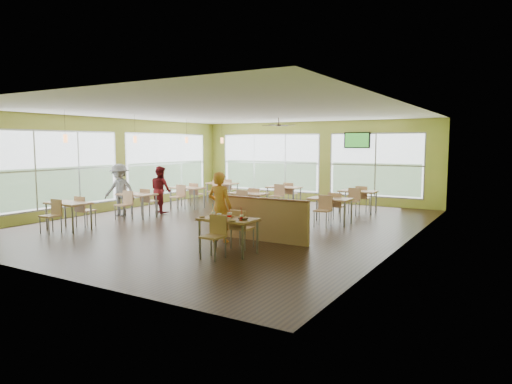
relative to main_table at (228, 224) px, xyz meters
The scene contains 20 objects.
room 3.73m from the main_table, 123.69° to the left, with size 12.00×12.04×3.20m.
window_bays 7.70m from the main_table, 127.41° to the left, with size 9.24×10.24×2.38m.
main_table is the anchor object (origin of this frame).
half_wall_divider 1.45m from the main_table, 90.00° to the left, with size 2.40×0.14×1.04m.
dining_tables 5.61m from the main_table, 122.91° to the left, with size 6.92×8.72×0.87m.
pendant_lights 6.62m from the main_table, 144.75° to the left, with size 0.11×7.31×0.86m.
ceiling_fan 6.73m from the main_table, 108.43° to the left, with size 1.25×1.25×0.29m.
tv_backwall 9.08m from the main_table, 91.29° to the left, with size 1.00×0.07×0.60m.
man_plaid 1.19m from the main_table, 134.04° to the left, with size 0.61×0.40×1.66m, color orange.
patron_maroon 6.29m from the main_table, 145.37° to the left, with size 0.77×0.60×1.58m, color maroon.
patron_grey 6.36m from the main_table, 157.54° to the left, with size 1.08×0.62×1.67m, color slate.
cup_blue 0.38m from the main_table, 164.27° to the right, with size 0.09×0.09×0.32m.
cup_yellow 0.30m from the main_table, 106.47° to the right, with size 0.10×0.10×0.34m.
cup_red_near 0.23m from the main_table, 43.82° to the right, with size 0.10×0.10×0.36m.
cup_red_far 0.45m from the main_table, 14.41° to the right, with size 0.08×0.08×0.31m.
food_basket 0.42m from the main_table, ahead, with size 0.22×0.22×0.05m.
ketchup_cup 0.44m from the main_table, 18.09° to the right, with size 0.06×0.06×0.03m, color #9A190C.
wrapper_left 0.58m from the main_table, 157.53° to the right, with size 0.14×0.13×0.04m, color tan.
wrapper_mid 0.18m from the main_table, 112.51° to the left, with size 0.22×0.19×0.05m, color tan.
wrapper_right 0.45m from the main_table, 45.10° to the right, with size 0.16×0.14×0.04m, color tan.
Camera 1 is at (7.36, -10.84, 2.30)m, focal length 32.00 mm.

